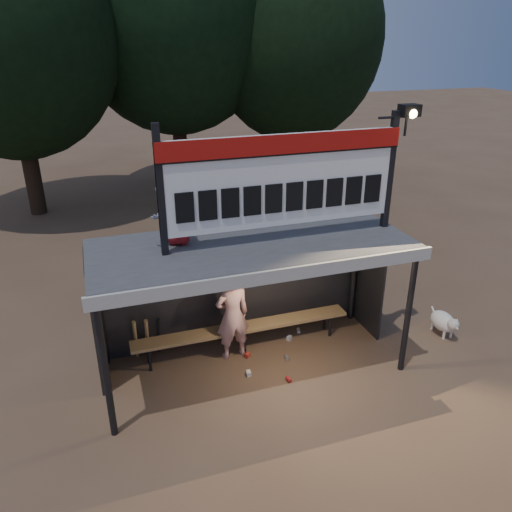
{
  "coord_description": "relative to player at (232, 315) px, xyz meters",
  "views": [
    {
      "loc": [
        -2.23,
        -6.82,
        5.28
      ],
      "look_at": [
        0.2,
        0.4,
        1.9
      ],
      "focal_mm": 35.0,
      "sensor_mm": 36.0,
      "label": 1
    }
  ],
  "objects": [
    {
      "name": "litter",
      "position": [
        0.73,
        -0.28,
        -0.8
      ],
      "size": [
        1.42,
        1.46,
        0.08
      ],
      "color": "#AE2A1D",
      "rests_on": "ground"
    },
    {
      "name": "child_a",
      "position": [
        -1.07,
        0.0,
        1.95
      ],
      "size": [
        0.57,
        0.56,
        0.92
      ],
      "primitive_type": "imported",
      "rotation": [
        0.0,
        0.0,
        3.87
      ],
      "color": "gray",
      "rests_on": "dugout_shelter"
    },
    {
      "name": "bats",
      "position": [
        -1.45,
        0.41,
        -0.4
      ],
      "size": [
        0.48,
        0.33,
        0.84
      ],
      "color": "olive",
      "rests_on": "ground"
    },
    {
      "name": "player",
      "position": [
        0.0,
        0.0,
        0.0
      ],
      "size": [
        0.64,
        0.45,
        1.67
      ],
      "primitive_type": "imported",
      "rotation": [
        0.0,
        0.0,
        3.23
      ],
      "color": "silver",
      "rests_on": "ground"
    },
    {
      "name": "scoreboard_assembly",
      "position": [
        0.79,
        -0.41,
        2.49
      ],
      "size": [
        4.1,
        0.27,
        1.99
      ],
      "color": "black",
      "rests_on": "dugout_shelter"
    },
    {
      "name": "child_b",
      "position": [
        -0.85,
        -0.07,
        1.94
      ],
      "size": [
        0.51,
        0.41,
        0.92
      ],
      "primitive_type": "imported",
      "rotation": [
        0.0,
        0.0,
        2.84
      ],
      "color": "#A7191D",
      "rests_on": "dugout_shelter"
    },
    {
      "name": "tree_left",
      "position": [
        -3.77,
        9.59,
        4.68
      ],
      "size": [
        6.46,
        6.46,
        9.27
      ],
      "color": "black",
      "rests_on": "ground"
    },
    {
      "name": "ground",
      "position": [
        0.23,
        -0.41,
        -0.83
      ],
      "size": [
        80.0,
        80.0,
        0.0
      ],
      "primitive_type": "plane",
      "color": "#4E3827",
      "rests_on": "ground"
    },
    {
      "name": "dugout_shelter",
      "position": [
        0.23,
        -0.16,
        1.01
      ],
      "size": [
        5.1,
        2.08,
        2.32
      ],
      "color": "#3D3D3F",
      "rests_on": "ground"
    },
    {
      "name": "bench",
      "position": [
        0.23,
        0.14,
        -0.4
      ],
      "size": [
        4.0,
        0.35,
        0.48
      ],
      "color": "olive",
      "rests_on": "ground"
    },
    {
      "name": "tree_mid",
      "position": [
        1.23,
        11.09,
        5.33
      ],
      "size": [
        7.22,
        7.22,
        10.36
      ],
      "color": "black",
      "rests_on": "ground"
    },
    {
      "name": "tree_right",
      "position": [
        5.23,
        10.09,
        4.35
      ],
      "size": [
        6.08,
        6.08,
        8.72
      ],
      "color": "#301F15",
      "rests_on": "ground"
    },
    {
      "name": "dog",
      "position": [
        4.01,
        -0.63,
        -0.55
      ],
      "size": [
        0.36,
        0.81,
        0.49
      ],
      "color": "#F0E2D0",
      "rests_on": "ground"
    }
  ]
}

